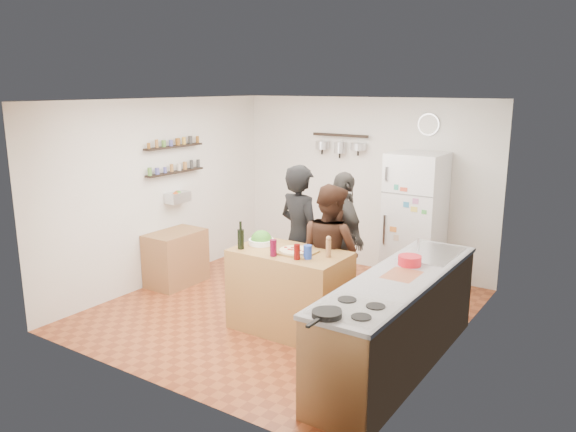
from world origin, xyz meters
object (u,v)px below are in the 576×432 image
Objects in this scene: person_center at (330,253)px; fridge at (415,220)px; wine_bottle at (241,239)px; counter_run at (398,322)px; red_bowl at (410,260)px; person_back at (343,237)px; side_table at (176,258)px; salt_canister at (308,252)px; skillet at (327,314)px; wall_clock at (429,124)px; salad_bowl at (261,242)px; person_left at (300,238)px; prep_island at (290,291)px; pepper_mill at (328,249)px.

fridge reaches higher than person_center.
wine_bottle is 2.63m from fridge.
counter_run is 11.41× the size of red_bowl.
person_back is 2.05× the size of side_table.
person_back is (0.55, 1.34, -0.20)m from wine_bottle.
salt_canister is at bearing 115.96° from person_center.
salt_canister is 1.27m from person_back.
red_bowl is at bearing 179.38° from person_back.
person_center is at bearing 3.06° from side_table.
person_center is (-0.08, 0.63, -0.18)m from salt_canister.
salt_canister reaches higher than skillet.
counter_run is 3.22m from wall_clock.
side_table is at bearing 177.47° from red_bowl.
salad_bowl is 1.23× the size of skillet.
wine_bottle is at bearing -111.43° from wall_clock.
salt_canister is 0.09× the size of person_back.
person_left is 1.11× the size of person_center.
wall_clock is at bearing -95.71° from person_left.
salad_bowl is at bearing 173.21° from prep_island.
pepper_mill reaches higher than counter_run.
salad_bowl is at bearing 174.45° from counter_run.
person_left is at bearing -112.72° from wall_clock.
person_back is at bearing 66.26° from salad_bowl.
counter_run is (1.74, -0.17, -0.49)m from salad_bowl.
fridge is 3.28m from side_table.
person_back reaches higher than pepper_mill.
person_left is 1.79m from fridge.
person_back reaches higher than skillet.
person_left is 0.47m from person_center.
person_left is (-0.24, 0.58, 0.43)m from prep_island.
person_back is 1.52m from red_bowl.
salad_bowl is (-0.42, 0.05, 0.48)m from prep_island.
salt_canister is 0.89m from person_left.
wall_clock reaches higher than pepper_mill.
wine_bottle is 0.85m from person_left.
person_center is 5.32× the size of wall_clock.
fridge is (0.12, 2.13, -0.10)m from pepper_mill.
person_center is at bearing -171.85° from person_left.
person_back is at bearing 67.67° from wine_bottle.
pepper_mill is 0.78× the size of red_bowl.
person_left reaches higher than person_center.
counter_run is at bearing -8.32° from side_table.
salad_bowl is 1.32× the size of wine_bottle.
side_table is (-3.34, 1.71, -0.58)m from skillet.
salt_canister reaches higher than salad_bowl.
salad_bowl is 0.16× the size of fridge.
person_center is at bearing 35.70° from salad_bowl.
wall_clock is (-0.70, 2.28, 1.18)m from red_bowl.
wine_bottle reaches higher than red_bowl.
wine_bottle is at bearing -114.06° from fridge.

